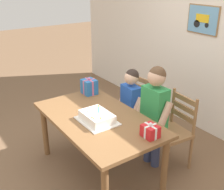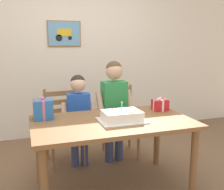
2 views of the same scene
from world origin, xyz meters
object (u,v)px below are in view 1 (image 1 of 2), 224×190
at_px(birthday_cake, 97,117).
at_px(chair_right, 172,131).
at_px(gift_box_red_large, 150,131).
at_px(dining_table, 98,125).
at_px(child_older, 155,108).
at_px(child_younger, 131,102).
at_px(chair_left, 134,109).
at_px(gift_box_beside_cake, 89,87).

relative_size(birthday_cake, chair_right, 0.48).
bearing_deg(gift_box_red_large, birthday_cake, -154.79).
distance_m(dining_table, child_older, 0.68).
relative_size(chair_right, child_older, 0.73).
height_order(birthday_cake, gift_box_red_large, birthday_cake).
bearing_deg(birthday_cake, child_younger, 112.64).
relative_size(dining_table, chair_right, 1.69).
xyz_separation_m(dining_table, chair_right, (0.37, 0.81, -0.17)).
height_order(birthday_cake, child_older, child_older).
bearing_deg(chair_right, child_younger, -162.39).
distance_m(chair_left, child_younger, 0.32).
bearing_deg(chair_left, chair_right, 0.00).
distance_m(dining_table, child_younger, 0.66).
height_order(birthday_cake, chair_right, birthday_cake).
xyz_separation_m(gift_box_beside_cake, chair_left, (0.27, 0.54, -0.36)).
bearing_deg(child_younger, gift_box_beside_cake, -139.75).
xyz_separation_m(gift_box_beside_cake, child_younger, (0.43, 0.36, -0.15)).
distance_m(birthday_cake, chair_left, 1.02).
bearing_deg(dining_table, birthday_cake, -38.40).
bearing_deg(gift_box_beside_cake, chair_right, 28.44).
xyz_separation_m(dining_table, birthday_cake, (0.07, -0.06, 0.14)).
bearing_deg(child_younger, chair_left, 130.57).
distance_m(child_older, child_younger, 0.45).
height_order(dining_table, chair_right, chair_right).
bearing_deg(gift_box_beside_cake, birthday_cake, -24.46).
bearing_deg(child_older, gift_box_beside_cake, -157.45).
bearing_deg(birthday_cake, chair_left, 117.03).
bearing_deg(chair_left, child_older, -17.10).
bearing_deg(gift_box_beside_cake, gift_box_red_large, -2.82).
bearing_deg(chair_right, gift_box_beside_cake, -151.56).
height_order(chair_right, child_younger, child_younger).
height_order(gift_box_beside_cake, chair_left, gift_box_beside_cake).
bearing_deg(dining_table, gift_box_red_large, 17.84).
xyz_separation_m(chair_right, child_older, (-0.14, -0.18, 0.30)).
bearing_deg(chair_right, gift_box_red_large, -66.80).
bearing_deg(gift_box_beside_cake, child_older, 22.55).
height_order(gift_box_red_large, chair_left, chair_left).
bearing_deg(chair_left, gift_box_red_large, -31.32).
height_order(dining_table, gift_box_beside_cake, gift_box_beside_cake).
bearing_deg(gift_box_beside_cake, chair_left, 63.77).
bearing_deg(child_older, child_younger, 179.96).
xyz_separation_m(dining_table, gift_box_beside_cake, (-0.64, 0.26, 0.19)).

